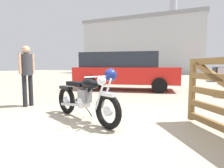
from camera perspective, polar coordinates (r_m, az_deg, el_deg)
name	(u,v)px	position (r m, az deg, el deg)	size (l,w,h in m)	color
ground_plane	(85,126)	(3.48, -8.41, -12.92)	(80.00, 80.00, 0.00)	tan
vintage_motorcycle	(87,97)	(3.68, -8.00, -4.00)	(1.94, 0.96, 1.07)	black
bystander	(27,70)	(5.45, -25.41, 4.17)	(0.30, 0.45, 1.66)	black
silver_sedan_mid	(124,70)	(8.57, 3.71, 4.50)	(4.94, 2.60, 1.74)	black
industrial_building	(144,47)	(31.95, 10.22, 11.38)	(18.70, 9.94, 16.68)	#B2B2B7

